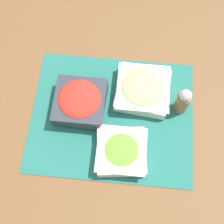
% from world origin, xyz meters
% --- Properties ---
extents(ground_plane, '(3.00, 3.00, 0.00)m').
position_xyz_m(ground_plane, '(0.00, 0.00, 0.00)').
color(ground_plane, brown).
extents(placemat, '(0.51, 0.42, 0.00)m').
position_xyz_m(placemat, '(0.00, 0.00, 0.00)').
color(placemat, '#236B60').
rests_on(placemat, ground_plane).
extents(cucumber_bowl, '(0.18, 0.18, 0.06)m').
position_xyz_m(cucumber_bowl, '(-0.09, -0.09, 0.03)').
color(cucumber_bowl, silver).
rests_on(cucumber_bowl, placemat).
extents(lettuce_bowl, '(0.16, 0.16, 0.05)m').
position_xyz_m(lettuce_bowl, '(-0.04, 0.12, 0.03)').
color(lettuce_bowl, white).
rests_on(lettuce_bowl, placemat).
extents(tomato_bowl, '(0.16, 0.16, 0.07)m').
position_xyz_m(tomato_bowl, '(0.10, -0.02, 0.04)').
color(tomato_bowl, '#333842').
rests_on(tomato_bowl, placemat).
extents(pepper_shaker, '(0.04, 0.04, 0.11)m').
position_xyz_m(pepper_shaker, '(-0.21, -0.05, 0.06)').
color(pepper_shaker, olive).
rests_on(pepper_shaker, placemat).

